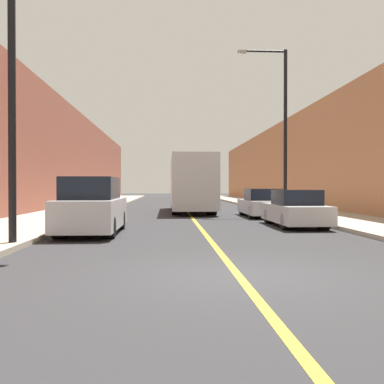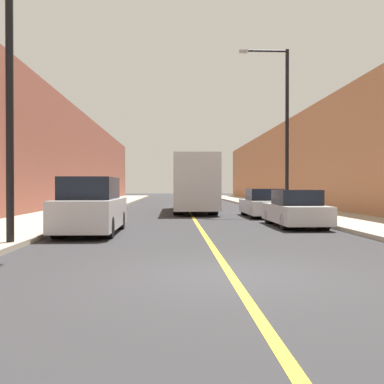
{
  "view_description": "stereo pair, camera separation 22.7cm",
  "coord_description": "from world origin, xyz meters",
  "px_view_note": "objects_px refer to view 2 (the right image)",
  "views": [
    {
      "loc": [
        -1.28,
        -8.06,
        1.61
      ],
      "look_at": [
        -0.26,
        10.47,
        1.39
      ],
      "focal_mm": 42.0,
      "sensor_mm": 36.0,
      "label": 1
    },
    {
      "loc": [
        -1.05,
        -8.07,
        1.61
      ],
      "look_at": [
        -0.26,
        10.47,
        1.39
      ],
      "focal_mm": 42.0,
      "sensor_mm": 36.0,
      "label": 2
    }
  ],
  "objects_px": {
    "car_right_mid": "(263,204)",
    "street_lamp_right": "(283,121)",
    "street_lamp_left": "(18,61)",
    "bus": "(193,183)",
    "car_right_near": "(295,210)",
    "parked_suv_left": "(91,208)"
  },
  "relations": [
    {
      "from": "car_right_mid",
      "to": "street_lamp_right",
      "type": "relative_size",
      "value": 0.52
    },
    {
      "from": "street_lamp_left",
      "to": "street_lamp_right",
      "type": "height_order",
      "value": "street_lamp_right"
    },
    {
      "from": "car_right_mid",
      "to": "bus",
      "type": "bearing_deg",
      "value": 124.94
    },
    {
      "from": "bus",
      "to": "street_lamp_left",
      "type": "xyz_separation_m",
      "value": [
        -5.33,
        -16.69,
        3.06
      ]
    },
    {
      "from": "car_right_near",
      "to": "car_right_mid",
      "type": "height_order",
      "value": "car_right_mid"
    },
    {
      "from": "bus",
      "to": "car_right_mid",
      "type": "height_order",
      "value": "bus"
    },
    {
      "from": "car_right_mid",
      "to": "street_lamp_right",
      "type": "height_order",
      "value": "street_lamp_right"
    },
    {
      "from": "parked_suv_left",
      "to": "street_lamp_left",
      "type": "xyz_separation_m",
      "value": [
        -1.25,
        -3.49,
        4.0
      ]
    },
    {
      "from": "parked_suv_left",
      "to": "car_right_mid",
      "type": "bearing_deg",
      "value": 47.17
    },
    {
      "from": "street_lamp_left",
      "to": "street_lamp_right",
      "type": "relative_size",
      "value": 0.92
    },
    {
      "from": "parked_suv_left",
      "to": "street_lamp_left",
      "type": "height_order",
      "value": "street_lamp_left"
    },
    {
      "from": "parked_suv_left",
      "to": "street_lamp_left",
      "type": "relative_size",
      "value": 0.6
    },
    {
      "from": "bus",
      "to": "street_lamp_left",
      "type": "relative_size",
      "value": 1.24
    },
    {
      "from": "bus",
      "to": "street_lamp_left",
      "type": "distance_m",
      "value": 17.79
    },
    {
      "from": "bus",
      "to": "parked_suv_left",
      "type": "xyz_separation_m",
      "value": [
        -4.08,
        -13.21,
        -0.95
      ]
    },
    {
      "from": "car_right_near",
      "to": "street_lamp_left",
      "type": "xyz_separation_m",
      "value": [
        -8.94,
        -5.8,
        4.22
      ]
    },
    {
      "from": "car_right_near",
      "to": "street_lamp_left",
      "type": "distance_m",
      "value": 11.46
    },
    {
      "from": "bus",
      "to": "parked_suv_left",
      "type": "height_order",
      "value": "bus"
    },
    {
      "from": "street_lamp_left",
      "to": "street_lamp_right",
      "type": "bearing_deg",
      "value": 51.61
    },
    {
      "from": "street_lamp_left",
      "to": "car_right_mid",
      "type": "bearing_deg",
      "value": 52.86
    },
    {
      "from": "bus",
      "to": "car_right_mid",
      "type": "xyz_separation_m",
      "value": [
        3.51,
        -5.02,
        -1.16
      ]
    },
    {
      "from": "street_lamp_left",
      "to": "bus",
      "type": "bearing_deg",
      "value": 72.29
    }
  ]
}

